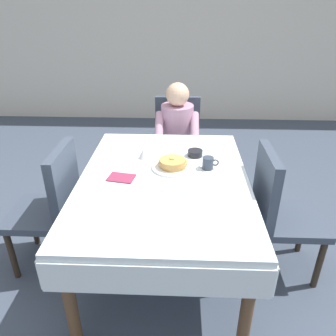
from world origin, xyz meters
TOP-DOWN VIEW (x-y plane):
  - ground_plane at (0.00, 0.00)m, footprint 14.00×14.00m
  - back_wall at (0.00, 3.40)m, footprint 12.00×0.16m
  - dining_table_main at (0.00, 0.00)m, footprint 1.12×1.52m
  - chair_diner at (0.07, 1.17)m, footprint 0.44×0.45m
  - diner_person at (0.07, 1.01)m, footprint 0.40×0.43m
  - chair_left_side at (-0.77, 0.00)m, footprint 0.45×0.44m
  - chair_right_side at (0.77, 0.00)m, footprint 0.45×0.44m
  - plate_breakfast at (0.05, 0.13)m, footprint 0.28×0.28m
  - breakfast_stack at (0.05, 0.13)m, footprint 0.20×0.20m
  - cup_coffee at (0.30, 0.14)m, footprint 0.11×0.08m
  - bowl_butter at (0.21, 0.34)m, footprint 0.11×0.11m
  - syrup_pitcher at (-0.16, 0.28)m, footprint 0.08×0.08m
  - fork_left_of_plate at (-0.14, 0.11)m, footprint 0.02×0.18m
  - knife_right_of_plate at (0.24, 0.11)m, footprint 0.02×0.20m
  - spoon_near_edge at (0.07, -0.17)m, footprint 0.15×0.02m
  - napkin_folded at (-0.28, -0.02)m, footprint 0.19×0.15m

SIDE VIEW (x-z plane):
  - ground_plane at x=0.00m, z-range 0.00..0.00m
  - chair_diner at x=0.07m, z-range 0.06..0.99m
  - chair_left_side at x=-0.77m, z-range 0.06..0.99m
  - chair_right_side at x=0.77m, z-range 0.06..0.99m
  - dining_table_main at x=0.00m, z-range 0.28..1.02m
  - diner_person at x=0.07m, z-range 0.11..1.23m
  - fork_left_of_plate at x=-0.14m, z-range 0.74..0.74m
  - knife_right_of_plate at x=0.24m, z-range 0.74..0.74m
  - spoon_near_edge at x=0.07m, z-range 0.74..0.74m
  - napkin_folded at x=-0.28m, z-range 0.74..0.75m
  - plate_breakfast at x=0.05m, z-range 0.74..0.76m
  - bowl_butter at x=0.21m, z-range 0.74..0.78m
  - syrup_pitcher at x=-0.16m, z-range 0.74..0.81m
  - cup_coffee at x=0.30m, z-range 0.74..0.83m
  - breakfast_stack at x=0.05m, z-range 0.75..0.82m
  - back_wall at x=0.00m, z-range 0.00..3.20m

